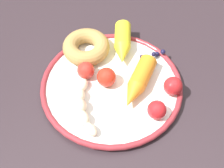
{
  "coord_description": "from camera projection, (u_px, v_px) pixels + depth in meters",
  "views": [
    {
      "loc": [
        -0.36,
        -0.13,
        1.28
      ],
      "look_at": [
        0.0,
        0.03,
        0.75
      ],
      "focal_mm": 49.33,
      "sensor_mm": 36.0,
      "label": 1
    }
  ],
  "objects": [
    {
      "name": "tomato_extra",
      "position": [
        86.0,
        71.0,
        0.66
      ],
      "size": [
        0.04,
        0.04,
        0.04
      ],
      "primitive_type": "sphere",
      "color": "red",
      "rests_on": "plate"
    },
    {
      "name": "tomato_near",
      "position": [
        173.0,
        86.0,
        0.63
      ],
      "size": [
        0.04,
        0.04,
        0.04
      ],
      "primitive_type": "sphere",
      "color": "red",
      "rests_on": "plate"
    },
    {
      "name": "dining_table",
      "position": [
        124.0,
        114.0,
        0.73
      ],
      "size": [
        1.12,
        0.87,
        0.74
      ],
      "color": "#2E2328",
      "rests_on": "ground_plane"
    },
    {
      "name": "banana",
      "position": [
        82.0,
        106.0,
        0.61
      ],
      "size": [
        0.12,
        0.09,
        0.03
      ],
      "color": "#F8E2BC",
      "rests_on": "plate"
    },
    {
      "name": "tomato_mid",
      "position": [
        105.0,
        79.0,
        0.64
      ],
      "size": [
        0.04,
        0.04,
        0.04
      ],
      "primitive_type": "sphere",
      "color": "red",
      "rests_on": "plate"
    },
    {
      "name": "carrot_yellow",
      "position": [
        123.0,
        43.0,
        0.7
      ],
      "size": [
        0.12,
        0.08,
        0.04
      ],
      "color": "yellow",
      "rests_on": "plate"
    },
    {
      "name": "carrot_orange",
      "position": [
        138.0,
        82.0,
        0.64
      ],
      "size": [
        0.13,
        0.04,
        0.04
      ],
      "color": "orange",
      "rests_on": "plate"
    },
    {
      "name": "plate",
      "position": [
        112.0,
        85.0,
        0.66
      ],
      "size": [
        0.3,
        0.3,
        0.02
      ],
      "color": "white",
      "rests_on": "dining_table"
    },
    {
      "name": "blueberry_pile",
      "position": [
        152.0,
        58.0,
        0.69
      ],
      "size": [
        0.05,
        0.05,
        0.02
      ],
      "color": "#191638",
      "rests_on": "plate"
    },
    {
      "name": "tomato_far",
      "position": [
        157.0,
        110.0,
        0.6
      ],
      "size": [
        0.04,
        0.04,
        0.04
      ],
      "primitive_type": "sphere",
      "color": "red",
      "rests_on": "plate"
    },
    {
      "name": "donut",
      "position": [
        86.0,
        47.0,
        0.7
      ],
      "size": [
        0.15,
        0.15,
        0.03
      ],
      "primitive_type": "torus",
      "rotation": [
        0.0,
        0.0,
        0.51
      ],
      "color": "#AA8045",
      "rests_on": "plate"
    }
  ]
}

